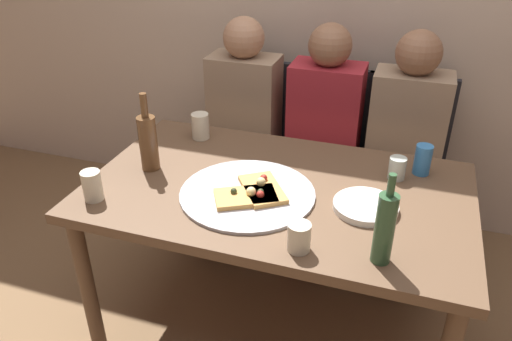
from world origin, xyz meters
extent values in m
plane|color=brown|center=(0.00, 0.00, 0.00)|extent=(8.00, 8.00, 0.00)
cube|color=brown|center=(0.00, 0.00, 0.70)|extent=(1.44, 0.87, 0.04)
cylinder|color=brown|center=(-0.66, -0.37, 0.34)|extent=(0.06, 0.06, 0.68)
cylinder|color=brown|center=(-0.66, 0.37, 0.34)|extent=(0.06, 0.06, 0.68)
cylinder|color=brown|center=(0.66, 0.37, 0.34)|extent=(0.06, 0.06, 0.68)
cylinder|color=#ADADB2|center=(-0.09, -0.09, 0.73)|extent=(0.50, 0.50, 0.01)
cube|color=tan|center=(-0.04, -0.07, 0.74)|extent=(0.23, 0.25, 0.02)
sphere|color=#EAD184|center=(-0.05, -0.05, 0.76)|extent=(0.04, 0.04, 0.04)
sphere|color=#2D381E|center=(-0.03, -0.11, 0.76)|extent=(0.02, 0.02, 0.02)
sphere|color=#B22D23|center=(-0.05, -0.02, 0.76)|extent=(0.03, 0.03, 0.03)
cube|color=tan|center=(-0.08, -0.14, 0.74)|extent=(0.26, 0.22, 0.02)
sphere|color=#EAD184|center=(-0.06, -0.13, 0.76)|extent=(0.04, 0.04, 0.04)
sphere|color=#2D381E|center=(-0.13, -0.14, 0.76)|extent=(0.02, 0.02, 0.02)
sphere|color=#B22D23|center=(-0.03, -0.13, 0.76)|extent=(0.03, 0.03, 0.03)
cylinder|color=brown|center=(-0.53, -0.02, 0.83)|extent=(0.07, 0.07, 0.22)
cylinder|color=brown|center=(-0.53, -0.02, 0.99)|extent=(0.03, 0.03, 0.10)
cylinder|color=#2D5133|center=(0.42, -0.31, 0.84)|extent=(0.06, 0.06, 0.23)
cylinder|color=#2D5133|center=(0.42, -0.31, 0.99)|extent=(0.02, 0.02, 0.07)
cylinder|color=beige|center=(0.17, -0.34, 0.77)|extent=(0.07, 0.07, 0.09)
cylinder|color=#B7C6BC|center=(0.42, 0.21, 0.76)|extent=(0.07, 0.07, 0.09)
cylinder|color=beige|center=(-0.61, -0.29, 0.78)|extent=(0.07, 0.07, 0.11)
cylinder|color=beige|center=(-0.45, 0.30, 0.78)|extent=(0.08, 0.08, 0.12)
cylinder|color=#337AC1|center=(0.51, 0.28, 0.78)|extent=(0.07, 0.07, 0.12)
cylinder|color=white|center=(0.34, -0.05, 0.73)|extent=(0.23, 0.23, 0.02)
cube|color=black|center=(-0.41, 0.75, 0.45)|extent=(0.44, 0.44, 0.05)
cube|color=black|center=(-0.41, 0.95, 0.68)|extent=(0.44, 0.04, 0.45)
cylinder|color=black|center=(-0.22, 0.56, 0.21)|extent=(0.04, 0.04, 0.42)
cylinder|color=black|center=(-0.60, 0.56, 0.21)|extent=(0.04, 0.04, 0.42)
cylinder|color=black|center=(-0.22, 0.94, 0.21)|extent=(0.04, 0.04, 0.42)
cylinder|color=black|center=(-0.60, 0.94, 0.21)|extent=(0.04, 0.04, 0.42)
cube|color=black|center=(0.03, 0.75, 0.45)|extent=(0.44, 0.44, 0.05)
cube|color=black|center=(0.03, 0.95, 0.68)|extent=(0.44, 0.04, 0.45)
cylinder|color=black|center=(0.22, 0.56, 0.21)|extent=(0.04, 0.04, 0.42)
cylinder|color=black|center=(-0.16, 0.56, 0.21)|extent=(0.04, 0.04, 0.42)
cylinder|color=black|center=(0.22, 0.94, 0.21)|extent=(0.04, 0.04, 0.42)
cylinder|color=black|center=(-0.16, 0.94, 0.21)|extent=(0.04, 0.04, 0.42)
cube|color=black|center=(0.43, 0.75, 0.45)|extent=(0.44, 0.44, 0.05)
cube|color=black|center=(0.43, 0.95, 0.68)|extent=(0.44, 0.04, 0.45)
cylinder|color=black|center=(0.62, 0.56, 0.21)|extent=(0.04, 0.04, 0.42)
cylinder|color=black|center=(0.24, 0.56, 0.21)|extent=(0.04, 0.04, 0.42)
cylinder|color=black|center=(0.62, 0.94, 0.21)|extent=(0.04, 0.04, 0.42)
cylinder|color=black|center=(0.24, 0.94, 0.21)|extent=(0.04, 0.04, 0.42)
cube|color=#937A60|center=(-0.41, 0.77, 0.71)|extent=(0.36, 0.22, 0.52)
sphere|color=#A87A5B|center=(-0.41, 0.77, 1.06)|extent=(0.21, 0.21, 0.21)
cylinder|color=#3B3026|center=(-0.33, 0.57, 0.45)|extent=(0.12, 0.40, 0.12)
cylinder|color=#3B3026|center=(-0.49, 0.57, 0.45)|extent=(0.12, 0.40, 0.12)
cylinder|color=#3B3026|center=(-0.33, 0.37, 0.23)|extent=(0.11, 0.11, 0.45)
cylinder|color=#3B3026|center=(-0.49, 0.37, 0.23)|extent=(0.11, 0.11, 0.45)
cube|color=maroon|center=(0.03, 0.77, 0.71)|extent=(0.36, 0.22, 0.52)
sphere|color=brown|center=(0.03, 0.77, 1.06)|extent=(0.21, 0.21, 0.21)
cylinder|color=#3F0E12|center=(0.11, 0.57, 0.45)|extent=(0.12, 0.40, 0.12)
cylinder|color=#3F0E12|center=(-0.05, 0.57, 0.45)|extent=(0.12, 0.40, 0.12)
cylinder|color=#3F0E12|center=(0.11, 0.37, 0.23)|extent=(0.11, 0.11, 0.45)
cylinder|color=#3F0E12|center=(-0.05, 0.37, 0.23)|extent=(0.11, 0.11, 0.45)
cube|color=#937A60|center=(0.43, 0.77, 0.71)|extent=(0.36, 0.22, 0.52)
sphere|color=brown|center=(0.43, 0.77, 1.06)|extent=(0.21, 0.21, 0.21)
cylinder|color=#3B3026|center=(0.51, 0.57, 0.45)|extent=(0.12, 0.40, 0.12)
cylinder|color=#3B3026|center=(0.35, 0.57, 0.45)|extent=(0.12, 0.40, 0.12)
cylinder|color=#3B3026|center=(0.51, 0.37, 0.23)|extent=(0.11, 0.11, 0.45)
cylinder|color=#3B3026|center=(0.35, 0.37, 0.23)|extent=(0.11, 0.11, 0.45)
camera|label=1|loc=(0.43, -1.55, 1.70)|focal=34.77mm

